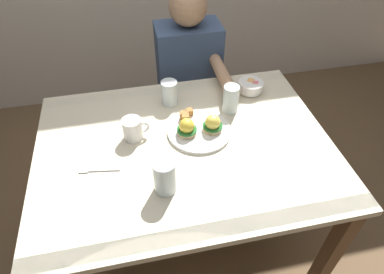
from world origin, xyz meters
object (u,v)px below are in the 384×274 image
Objects in this scene: dining_table at (185,162)px; water_glass_extra at (165,178)px; coffee_mug at (133,128)px; eggs_benedict_plate at (199,128)px; water_glass_far at (170,94)px; fruit_bowl at (250,86)px; diner_person at (190,78)px; water_glass_near at (231,101)px; fork at (97,170)px.

water_glass_extra is (-0.11, -0.20, 0.17)m from dining_table.
coffee_mug reaches higher than dining_table.
eggs_benedict_plate is at bearing 41.65° from dining_table.
coffee_mug is 0.95× the size of water_glass_far.
dining_table is at bearing -141.91° from fruit_bowl.
diner_person is (0.34, 0.51, -0.14)m from coffee_mug.
water_glass_near is 0.46m from diner_person.
water_glass_near is at bearing -22.98° from water_glass_far.
fruit_bowl reaches higher than fork.
fruit_bowl is 0.77× the size of fork.
water_glass_extra is at bearing -73.24° from coffee_mug.
diner_person reaches higher than coffee_mug.
water_glass_extra is at bearing -134.40° from fruit_bowl.
eggs_benedict_plate is 1.96× the size of water_glass_extra.
dining_table is at bearing 10.36° from fork.
fruit_bowl is 0.40m from diner_person.
eggs_benedict_plate is at bearing -146.22° from water_glass_near.
water_glass_extra is at bearing -118.46° from dining_table.
eggs_benedict_plate reaches higher than fork.
water_glass_far is (-0.09, 0.22, 0.03)m from eggs_benedict_plate.
water_glass_extra reaches higher than dining_table.
eggs_benedict_plate is 0.33m from water_glass_extra.
diner_person is at bearing 102.99° from water_glass_near.
fork is at bearing -126.87° from diner_person.
coffee_mug is 0.87× the size of water_glass_near.
water_glass_near is 0.28m from water_glass_far.
water_glass_far is (0.34, 0.35, 0.05)m from fork.
coffee_mug is 0.71× the size of fork.
fork is (-0.35, -0.06, 0.11)m from dining_table.
water_glass_far is at bearing 46.30° from fork.
coffee_mug is at bearing -123.97° from diner_person.
water_glass_near reaches higher than eggs_benedict_plate.
coffee_mug is 0.30m from water_glass_extra.
water_glass_near is at bearing -77.01° from diner_person.
eggs_benedict_plate is at bearing -142.79° from fruit_bowl.
water_glass_extra is at bearing -29.87° from fork.
eggs_benedict_plate is 0.44m from fork.
fork is at bearing -153.63° from fruit_bowl.
water_glass_near reaches higher than fork.
water_glass_near reaches higher than dining_table.
fork is 1.13× the size of water_glass_extra.
diner_person reaches higher than fruit_bowl.
fork is at bearing -163.16° from eggs_benedict_plate.
water_glass_near is at bearing 47.18° from water_glass_extra.
diner_person is (0.50, 0.66, -0.09)m from fork.
dining_table is 0.16m from eggs_benedict_plate.
diner_person reaches higher than dining_table.
fork is 0.49m from water_glass_far.
fruit_bowl is 1.03× the size of water_glass_far.
fruit_bowl is 0.70m from water_glass_extra.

